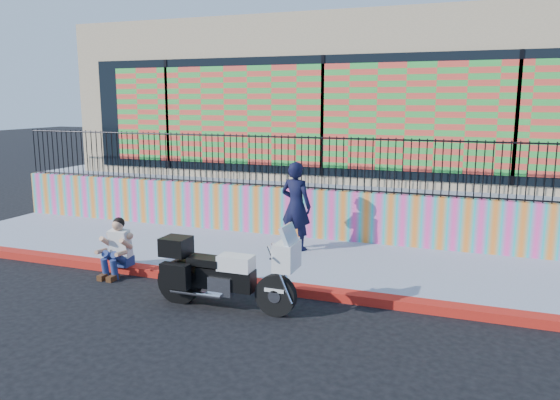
% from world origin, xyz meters
% --- Properties ---
extents(ground, '(90.00, 90.00, 0.00)m').
position_xyz_m(ground, '(0.00, 0.00, 0.00)').
color(ground, black).
rests_on(ground, ground).
extents(red_curb, '(16.00, 0.30, 0.15)m').
position_xyz_m(red_curb, '(0.00, 0.00, 0.07)').
color(red_curb, red).
rests_on(red_curb, ground).
extents(sidewalk, '(16.00, 3.00, 0.15)m').
position_xyz_m(sidewalk, '(0.00, 1.65, 0.07)').
color(sidewalk, gray).
rests_on(sidewalk, ground).
extents(mural_wall, '(16.00, 0.20, 1.10)m').
position_xyz_m(mural_wall, '(0.00, 3.25, 0.70)').
color(mural_wall, '#FF439F').
rests_on(mural_wall, sidewalk).
extents(metal_fence, '(15.80, 0.04, 1.20)m').
position_xyz_m(metal_fence, '(0.00, 3.25, 1.85)').
color(metal_fence, black).
rests_on(metal_fence, mural_wall).
extents(elevated_platform, '(16.00, 10.00, 1.25)m').
position_xyz_m(elevated_platform, '(0.00, 8.35, 0.62)').
color(elevated_platform, gray).
rests_on(elevated_platform, ground).
extents(storefront_building, '(14.00, 8.06, 4.00)m').
position_xyz_m(storefront_building, '(0.00, 8.13, 3.25)').
color(storefront_building, tan).
rests_on(storefront_building, elevated_platform).
extents(police_motorcycle, '(2.31, 0.76, 1.44)m').
position_xyz_m(police_motorcycle, '(-0.09, -0.99, 0.60)').
color(police_motorcycle, black).
rests_on(police_motorcycle, ground).
extents(police_officer, '(0.74, 0.56, 1.85)m').
position_xyz_m(police_officer, '(0.03, 2.15, 1.07)').
color(police_officer, black).
rests_on(police_officer, sidewalk).
extents(seated_man, '(0.54, 0.71, 1.06)m').
position_xyz_m(seated_man, '(-2.67, -0.27, 0.45)').
color(seated_man, navy).
rests_on(seated_man, ground).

